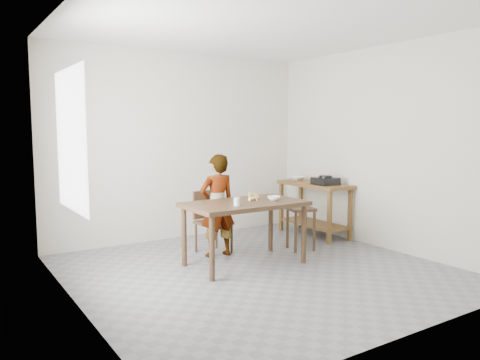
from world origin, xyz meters
TOP-DOWN VIEW (x-y plane):
  - floor at (0.00, 0.00)m, footprint 4.00×4.00m
  - ceiling at (0.00, 0.00)m, footprint 4.00×4.00m
  - wall_back at (0.00, 2.02)m, footprint 4.00×0.04m
  - wall_front at (0.00, -2.02)m, footprint 4.00×0.04m
  - wall_left at (-2.02, 0.00)m, footprint 0.04×4.00m
  - wall_right at (2.02, 0.00)m, footprint 0.04×4.00m
  - window_pane at (-1.97, 0.20)m, footprint 0.02×1.10m
  - dining_table at (0.00, 0.30)m, footprint 1.40×0.80m
  - prep_counter at (1.72, 1.00)m, footprint 0.50×1.20m
  - child at (-0.08, 0.79)m, footprint 0.48×0.33m
  - dining_chair at (-0.05, 0.96)m, footprint 0.43×0.43m
  - stool at (1.00, 0.46)m, footprint 0.40×0.40m
  - glass_tumbler at (-0.22, 0.12)m, footprint 0.09×0.09m
  - small_bowl at (0.37, 0.22)m, footprint 0.20×0.20m
  - banana at (0.17, 0.35)m, footprint 0.21×0.17m
  - serving_bowl at (1.72, 1.41)m, footprint 0.28×0.28m
  - gas_burner at (1.70, 0.74)m, footprint 0.35×0.35m

SIDE VIEW (x-z plane):
  - floor at x=0.00m, z-range -0.04..0.00m
  - stool at x=1.00m, z-range 0.00..0.57m
  - dining_table at x=0.00m, z-range 0.00..0.75m
  - prep_counter at x=1.72m, z-range 0.00..0.80m
  - dining_chair at x=-0.05m, z-range 0.00..0.80m
  - child at x=-0.08m, z-range 0.00..1.29m
  - small_bowl at x=0.37m, z-range 0.75..0.80m
  - banana at x=0.17m, z-range 0.75..0.81m
  - glass_tumbler at x=-0.22m, z-range 0.75..0.84m
  - serving_bowl at x=1.72m, z-range 0.80..0.86m
  - gas_burner at x=1.70m, z-range 0.80..0.90m
  - wall_back at x=0.00m, z-range 0.00..2.70m
  - wall_front at x=0.00m, z-range 0.00..2.70m
  - wall_left at x=-2.02m, z-range 0.00..2.70m
  - wall_right at x=2.02m, z-range 0.00..2.70m
  - window_pane at x=-1.97m, z-range 0.85..2.15m
  - ceiling at x=0.00m, z-range 2.70..2.74m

